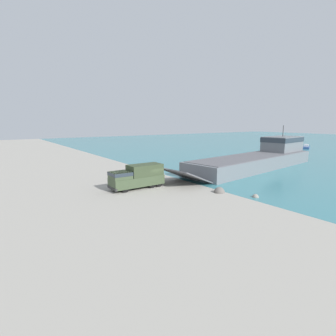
{
  "coord_description": "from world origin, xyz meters",
  "views": [
    {
      "loc": [
        29.77,
        -19.1,
        8.76
      ],
      "look_at": [
        -0.65,
        2.51,
        2.14
      ],
      "focal_mm": 28.0,
      "sensor_mm": 36.0,
      "label": 1
    }
  ],
  "objects_px": {
    "moored_boat_a": "(284,145)",
    "soldier_on_ramp": "(130,176)",
    "moored_boat_b": "(306,147)",
    "military_truck": "(137,176)",
    "landing_craft": "(262,157)"
  },
  "relations": [
    {
      "from": "military_truck",
      "to": "landing_craft",
      "type": "bearing_deg",
      "value": -178.49
    },
    {
      "from": "landing_craft",
      "to": "moored_boat_b",
      "type": "relative_size",
      "value": 5.69
    },
    {
      "from": "soldier_on_ramp",
      "to": "moored_boat_a",
      "type": "distance_m",
      "value": 69.8
    },
    {
      "from": "moored_boat_b",
      "to": "military_truck",
      "type": "bearing_deg",
      "value": 76.64
    },
    {
      "from": "landing_craft",
      "to": "military_truck",
      "type": "relative_size",
      "value": 5.29
    },
    {
      "from": "landing_craft",
      "to": "military_truck",
      "type": "distance_m",
      "value": 28.27
    },
    {
      "from": "military_truck",
      "to": "moored_boat_b",
      "type": "bearing_deg",
      "value": -169.06
    },
    {
      "from": "moored_boat_b",
      "to": "moored_boat_a",
      "type": "bearing_deg",
      "value": 2.21
    },
    {
      "from": "soldier_on_ramp",
      "to": "moored_boat_a",
      "type": "relative_size",
      "value": 0.26
    },
    {
      "from": "landing_craft",
      "to": "moored_boat_b",
      "type": "bearing_deg",
      "value": 100.49
    },
    {
      "from": "military_truck",
      "to": "moored_boat_b",
      "type": "height_order",
      "value": "military_truck"
    },
    {
      "from": "soldier_on_ramp",
      "to": "moored_boat_a",
      "type": "xyz_separation_m",
      "value": [
        -16.89,
        67.73,
        -0.35
      ]
    },
    {
      "from": "moored_boat_a",
      "to": "soldier_on_ramp",
      "type": "bearing_deg",
      "value": -167.25
    },
    {
      "from": "landing_craft",
      "to": "soldier_on_ramp",
      "type": "bearing_deg",
      "value": -101.89
    },
    {
      "from": "moored_boat_a",
      "to": "moored_boat_b",
      "type": "xyz_separation_m",
      "value": [
        6.18,
        3.11,
        -0.25
      ]
    }
  ]
}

